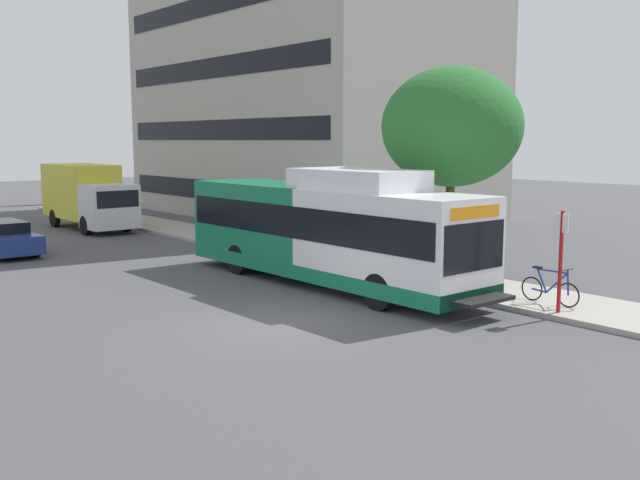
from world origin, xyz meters
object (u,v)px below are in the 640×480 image
Objects in this scene: bicycle_parked at (550,288)px; box_truck_background at (87,195)px; transit_bus at (327,231)px; parked_car_far_lane at (3,238)px; street_tree_near_stop at (452,127)px; bus_stop_sign_pole at (561,254)px.

box_truck_background is at bearing 96.08° from bicycle_parked.
transit_bus reaches higher than parked_car_far_lane.
street_tree_near_stop is 21.01m from box_truck_background.
transit_bus is 6.90m from bicycle_parked.
transit_bus is 6.96× the size of bicycle_parked.
bicycle_parked is at bearing -66.01° from parked_car_far_lane.
street_tree_near_stop is 1.48× the size of parked_car_far_lane.
bus_stop_sign_pole is at bearing -68.42° from parked_car_far_lane.
bus_stop_sign_pole is at bearing -75.73° from transit_bus.
street_tree_near_stop reaches higher than parked_car_far_lane.
bicycle_parked is at bearing -103.87° from street_tree_near_stop.
bus_stop_sign_pole is 25.61m from box_truck_background.
bicycle_parked is 0.26× the size of street_tree_near_stop.
box_truck_background reaches higher than parked_car_far_lane.
transit_bus is 18.51m from box_truck_background.
parked_car_far_lane is at bearing 111.58° from bus_stop_sign_pole.
transit_bus is 14.06m from parked_car_far_lane.
box_truck_background reaches higher than bicycle_parked.
street_tree_near_stop is 0.95× the size of box_truck_background.
street_tree_near_stop is (1.76, 5.11, 3.25)m from bus_stop_sign_pole.
transit_bus is 1.84× the size of street_tree_near_stop.
transit_bus is at bearing -64.65° from parked_car_far_lane.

